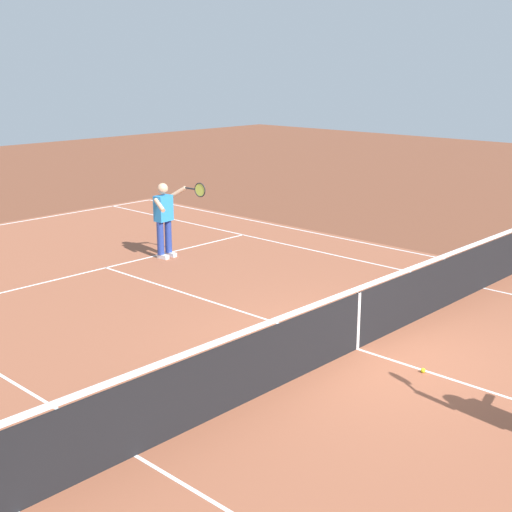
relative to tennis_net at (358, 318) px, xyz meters
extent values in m
plane|color=brown|center=(0.00, 0.00, -0.49)|extent=(60.00, 60.00, 0.00)
cube|color=#935138|center=(0.00, 0.00, -0.49)|extent=(24.20, 11.40, 0.00)
cube|color=white|center=(0.00, 5.50, -0.49)|extent=(23.80, 0.05, 0.01)
cube|color=white|center=(0.00, -4.11, -0.49)|extent=(23.80, 0.05, 0.01)
cube|color=white|center=(0.00, 4.11, -0.49)|extent=(23.80, 0.05, 0.01)
cube|color=white|center=(6.40, 0.00, -0.49)|extent=(0.05, 8.22, 0.01)
cube|color=white|center=(0.00, 0.00, -0.49)|extent=(12.80, 0.05, 0.01)
cube|color=black|center=(0.00, 0.00, -0.05)|extent=(0.02, 11.60, 0.88)
cube|color=white|center=(0.00, 0.00, 0.46)|extent=(0.04, 11.60, 0.06)
cube|color=white|center=(0.00, 0.00, -0.05)|extent=(0.04, 0.06, 0.88)
cylinder|color=navy|center=(6.16, -1.29, -0.04)|extent=(0.15, 0.15, 0.74)
cube|color=white|center=(6.10, -1.29, -0.45)|extent=(0.29, 0.13, 0.09)
cylinder|color=navy|center=(6.18, -1.53, -0.04)|extent=(0.15, 0.15, 0.74)
cube|color=white|center=(6.12, -1.53, -0.45)|extent=(0.29, 0.13, 0.09)
cube|color=#2884D1|center=(6.17, -1.41, 0.61)|extent=(0.27, 0.40, 0.56)
sphere|color=#DBAA84|center=(6.17, -1.41, 1.04)|extent=(0.23, 0.23, 0.23)
cylinder|color=#DBAA84|center=(5.97, -1.15, 0.74)|extent=(0.42, 0.19, 0.26)
cylinder|color=#DBAA84|center=(6.02, -1.70, 0.94)|extent=(0.42, 0.25, 0.30)
cylinder|color=#232326|center=(5.71, -1.79, 1.05)|extent=(0.28, 0.06, 0.04)
torus|color=#232326|center=(5.42, -1.81, 1.05)|extent=(0.31, 0.05, 0.31)
cylinder|color=#C6D84C|center=(5.42, -1.81, 1.05)|extent=(0.27, 0.03, 0.27)
sphere|color=#CCE01E|center=(-1.16, 0.07, -0.46)|extent=(0.07, 0.07, 0.07)
camera|label=1|loc=(-5.64, 8.17, 3.59)|focal=49.51mm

